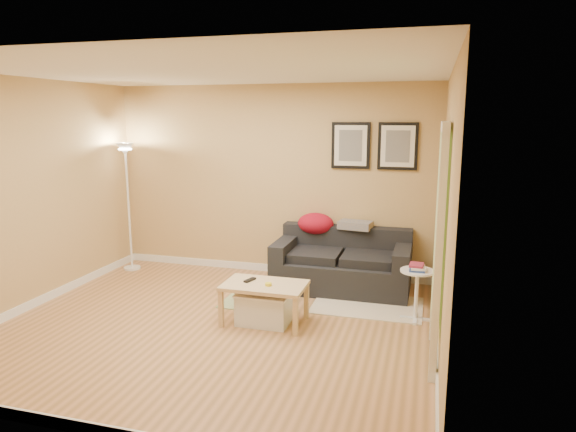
# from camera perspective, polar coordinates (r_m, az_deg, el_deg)

# --- Properties ---
(floor) EXTENTS (4.50, 4.50, 0.00)m
(floor) POSITION_cam_1_polar(r_m,az_deg,el_deg) (5.58, -8.00, -11.98)
(floor) COLOR tan
(floor) RESTS_ON ground
(ceiling) EXTENTS (4.50, 4.50, 0.00)m
(ceiling) POSITION_cam_1_polar(r_m,az_deg,el_deg) (5.16, -8.80, 15.66)
(ceiling) COLOR white
(ceiling) RESTS_ON wall_back
(wall_back) EXTENTS (4.50, 0.00, 4.50)m
(wall_back) POSITION_cam_1_polar(r_m,az_deg,el_deg) (7.07, -1.77, 3.94)
(wall_back) COLOR tan
(wall_back) RESTS_ON ground
(wall_front) EXTENTS (4.50, 0.00, 4.50)m
(wall_front) POSITION_cam_1_polar(r_m,az_deg,el_deg) (3.53, -21.72, -4.08)
(wall_front) COLOR tan
(wall_front) RESTS_ON ground
(wall_left) EXTENTS (0.00, 4.00, 4.00)m
(wall_left) POSITION_cam_1_polar(r_m,az_deg,el_deg) (6.46, -26.93, 2.08)
(wall_left) COLOR tan
(wall_left) RESTS_ON ground
(wall_right) EXTENTS (0.00, 4.00, 4.00)m
(wall_right) POSITION_cam_1_polar(r_m,az_deg,el_deg) (4.77, 17.13, 0.01)
(wall_right) COLOR tan
(wall_right) RESTS_ON ground
(baseboard_back) EXTENTS (4.50, 0.02, 0.10)m
(baseboard_back) POSITION_cam_1_polar(r_m,az_deg,el_deg) (7.32, -1.73, -5.83)
(baseboard_back) COLOR white
(baseboard_back) RESTS_ON ground
(baseboard_front) EXTENTS (4.50, 0.02, 0.10)m
(baseboard_front) POSITION_cam_1_polar(r_m,az_deg,el_deg) (4.03, -20.28, -21.48)
(baseboard_front) COLOR white
(baseboard_front) RESTS_ON ground
(baseboard_left) EXTENTS (0.02, 4.00, 0.10)m
(baseboard_left) POSITION_cam_1_polar(r_m,az_deg,el_deg) (6.74, -25.94, -8.47)
(baseboard_left) COLOR white
(baseboard_left) RESTS_ON ground
(baseboard_right) EXTENTS (0.02, 4.00, 0.10)m
(baseboard_right) POSITION_cam_1_polar(r_m,az_deg,el_deg) (5.15, 16.21, -13.77)
(baseboard_right) COLOR white
(baseboard_right) RESTS_ON ground
(sofa) EXTENTS (1.70, 0.90, 0.75)m
(sofa) POSITION_cam_1_polar(r_m,az_deg,el_deg) (6.56, 6.03, -4.94)
(sofa) COLOR black
(sofa) RESTS_ON ground
(red_throw) EXTENTS (0.48, 0.36, 0.28)m
(red_throw) POSITION_cam_1_polar(r_m,az_deg,el_deg) (6.82, 3.10, -0.84)
(red_throw) COLOR #AA0F32
(red_throw) RESTS_ON sofa
(plaid_throw) EXTENTS (0.45, 0.32, 0.10)m
(plaid_throw) POSITION_cam_1_polar(r_m,az_deg,el_deg) (6.73, 7.51, -1.00)
(plaid_throw) COLOR tan
(plaid_throw) RESTS_ON sofa
(framed_print_left) EXTENTS (0.50, 0.04, 0.60)m
(framed_print_left) POSITION_cam_1_polar(r_m,az_deg,el_deg) (6.75, 7.00, 7.79)
(framed_print_left) COLOR black
(framed_print_left) RESTS_ON wall_back
(framed_print_right) EXTENTS (0.50, 0.04, 0.60)m
(framed_print_right) POSITION_cam_1_polar(r_m,az_deg,el_deg) (6.69, 12.13, 7.60)
(framed_print_right) COLOR black
(framed_print_right) RESTS_ON wall_back
(area_rug) EXTENTS (1.25, 0.85, 0.01)m
(area_rug) POSITION_cam_1_polar(r_m,az_deg,el_deg) (6.13, 8.85, -9.80)
(area_rug) COLOR beige
(area_rug) RESTS_ON ground
(green_runner) EXTENTS (0.70, 0.50, 0.01)m
(green_runner) POSITION_cam_1_polar(r_m,az_deg,el_deg) (6.14, -4.11, -9.65)
(green_runner) COLOR #668C4C
(green_runner) RESTS_ON ground
(coffee_table) EXTENTS (0.89, 0.56, 0.44)m
(coffee_table) POSITION_cam_1_polar(r_m,az_deg,el_deg) (5.53, -2.62, -9.68)
(coffee_table) COLOR #DAB685
(coffee_table) RESTS_ON ground
(remote_control) EXTENTS (0.10, 0.17, 0.02)m
(remote_control) POSITION_cam_1_polar(r_m,az_deg,el_deg) (5.55, -4.27, -7.12)
(remote_control) COLOR black
(remote_control) RESTS_ON coffee_table
(tape_roll) EXTENTS (0.07, 0.07, 0.03)m
(tape_roll) POSITION_cam_1_polar(r_m,az_deg,el_deg) (5.39, -2.20, -7.61)
(tape_roll) COLOR yellow
(tape_roll) RESTS_ON coffee_table
(storage_bin) EXTENTS (0.56, 0.41, 0.35)m
(storage_bin) POSITION_cam_1_polar(r_m,az_deg,el_deg) (5.54, -2.66, -10.13)
(storage_bin) COLOR white
(storage_bin) RESTS_ON ground
(side_table) EXTENTS (0.37, 0.37, 0.56)m
(side_table) POSITION_cam_1_polar(r_m,az_deg,el_deg) (5.75, 14.10, -8.53)
(side_table) COLOR white
(side_table) RESTS_ON ground
(book_stack) EXTENTS (0.16, 0.21, 0.07)m
(book_stack) POSITION_cam_1_polar(r_m,az_deg,el_deg) (5.65, 14.20, -5.52)
(book_stack) COLOR navy
(book_stack) RESTS_ON side_table
(floor_lamp) EXTENTS (0.24, 0.24, 1.82)m
(floor_lamp) POSITION_cam_1_polar(r_m,az_deg,el_deg) (7.60, -17.31, 0.60)
(floor_lamp) COLOR white
(floor_lamp) RESTS_ON ground
(doorway) EXTENTS (0.12, 1.01, 2.13)m
(doorway) POSITION_cam_1_polar(r_m,az_deg,el_deg) (4.68, 16.37, -3.61)
(doorway) COLOR white
(doorway) RESTS_ON ground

